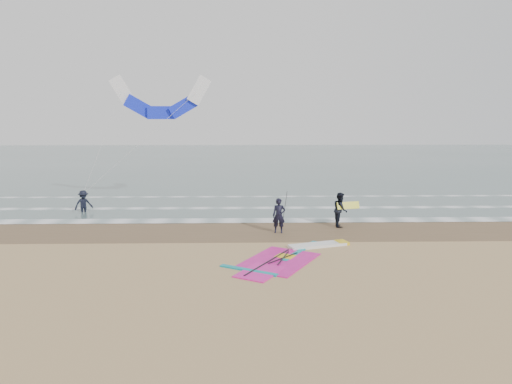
{
  "coord_description": "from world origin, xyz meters",
  "views": [
    {
      "loc": [
        -1.22,
        -17.49,
        5.77
      ],
      "look_at": [
        -0.7,
        5.0,
        2.2
      ],
      "focal_mm": 32.0,
      "sensor_mm": 36.0,
      "label": 1
    }
  ],
  "objects_px": {
    "windsurf_rig": "(291,256)",
    "person_standing": "(279,216)",
    "surf_kite": "(161,101)",
    "person_wading": "(83,199)",
    "person_walking": "(340,210)"
  },
  "relations": [
    {
      "from": "windsurf_rig",
      "to": "person_wading",
      "type": "distance_m",
      "value": 15.51
    },
    {
      "from": "person_standing",
      "to": "person_walking",
      "type": "relative_size",
      "value": 0.96
    },
    {
      "from": "person_walking",
      "to": "surf_kite",
      "type": "relative_size",
      "value": 0.24
    },
    {
      "from": "surf_kite",
      "to": "person_walking",
      "type": "bearing_deg",
      "value": -32.9
    },
    {
      "from": "windsurf_rig",
      "to": "surf_kite",
      "type": "height_order",
      "value": "surf_kite"
    },
    {
      "from": "windsurf_rig",
      "to": "person_walking",
      "type": "distance_m",
      "value": 6.48
    },
    {
      "from": "person_standing",
      "to": "surf_kite",
      "type": "height_order",
      "value": "surf_kite"
    },
    {
      "from": "person_wading",
      "to": "windsurf_rig",
      "type": "bearing_deg",
      "value": -76.44
    },
    {
      "from": "windsurf_rig",
      "to": "person_walking",
      "type": "height_order",
      "value": "person_walking"
    },
    {
      "from": "windsurf_rig",
      "to": "person_walking",
      "type": "relative_size",
      "value": 3.12
    },
    {
      "from": "person_wading",
      "to": "surf_kite",
      "type": "relative_size",
      "value": 0.22
    },
    {
      "from": "surf_kite",
      "to": "windsurf_rig",
      "type": "bearing_deg",
      "value": -58.84
    },
    {
      "from": "person_standing",
      "to": "person_wading",
      "type": "xyz_separation_m",
      "value": [
        -11.87,
        5.44,
        -0.02
      ]
    },
    {
      "from": "person_standing",
      "to": "surf_kite",
      "type": "distance_m",
      "value": 12.66
    },
    {
      "from": "windsurf_rig",
      "to": "person_standing",
      "type": "distance_m",
      "value": 4.33
    }
  ]
}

